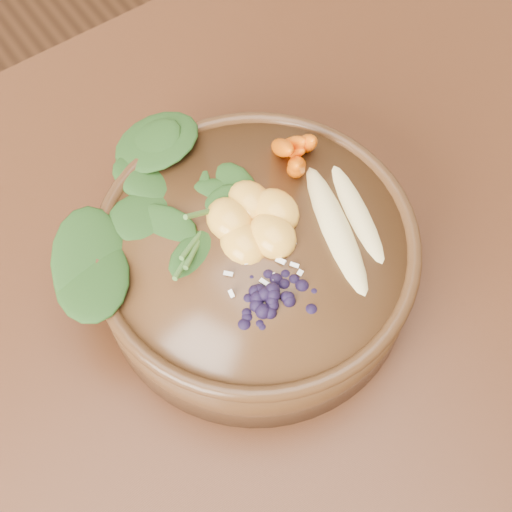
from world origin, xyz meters
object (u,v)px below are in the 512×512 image
carrot_cluster (295,134)px  mandarin_cluster (254,214)px  banana_halves (348,212)px  stoneware_bowl (256,262)px  dining_table (268,463)px  kale_heap (193,180)px  blueberry_pile (275,290)px

carrot_cluster → mandarin_cluster: 0.07m
carrot_cluster → mandarin_cluster: bearing=-129.8°
mandarin_cluster → banana_halves: bearing=-33.4°
stoneware_bowl → mandarin_cluster: size_ratio=3.15×
dining_table → banana_halves: bearing=32.8°
stoneware_bowl → kale_heap: size_ratio=1.53×
stoneware_bowl → mandarin_cluster: 0.05m
kale_heap → banana_halves: bearing=-47.2°
banana_halves → carrot_cluster: bearing=113.1°
carrot_cluster → banana_halves: (-0.00, -0.07, -0.02)m
dining_table → kale_heap: bearing=73.6°
kale_heap → blueberry_pile: bearing=-91.8°
stoneware_bowl → carrot_cluster: (0.07, 0.04, 0.07)m
kale_heap → mandarin_cluster: (0.02, -0.05, -0.01)m
stoneware_bowl → banana_halves: size_ratio=1.89×
stoneware_bowl → kale_heap: (-0.01, 0.06, 0.05)m
stoneware_bowl → carrot_cluster: size_ratio=3.62×
blueberry_pile → dining_table: bearing=-127.1°
carrot_cluster → banana_halves: size_ratio=0.52×
dining_table → stoneware_bowl: (0.07, 0.11, 0.13)m
stoneware_bowl → carrot_cluster: 0.11m
carrot_cluster → blueberry_pile: size_ratio=0.60×
stoneware_bowl → blueberry_pile: size_ratio=2.16×
dining_table → carrot_cluster: (0.13, 0.15, 0.19)m
blueberry_pile → mandarin_cluster: bearing=67.1°
dining_table → kale_heap: (0.05, 0.17, 0.18)m
mandarin_cluster → stoneware_bowl: bearing=-120.0°
dining_table → stoneware_bowl: 0.18m
kale_heap → blueberry_pile: 0.11m
kale_heap → mandarin_cluster: bearing=-65.4°
dining_table → carrot_cluster: 0.28m
dining_table → blueberry_pile: (0.05, 0.06, 0.18)m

